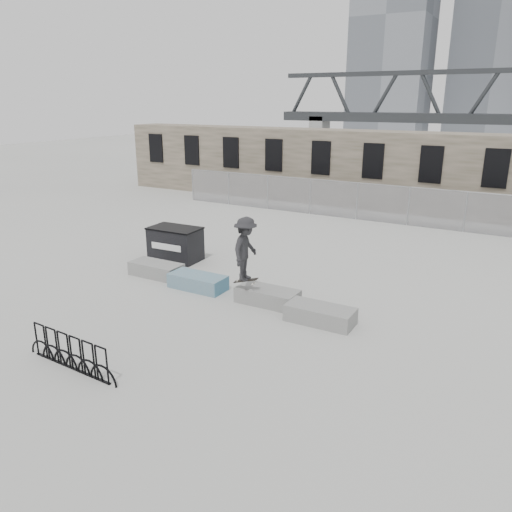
{
  "coord_description": "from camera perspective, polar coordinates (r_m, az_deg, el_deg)",
  "views": [
    {
      "loc": [
        8.4,
        -13.33,
        6.25
      ],
      "look_at": [
        0.61,
        0.37,
        1.3
      ],
      "focal_mm": 35.0,
      "sensor_mm": 36.0,
      "label": 1
    }
  ],
  "objects": [
    {
      "name": "planter_center_right",
      "position": [
        15.98,
        1.32,
        -4.54
      ],
      "size": [
        2.0,
        0.9,
        0.5
      ],
      "color": "gray",
      "rests_on": "ground"
    },
    {
      "name": "planter_offset",
      "position": [
        14.78,
        7.35,
        -6.57
      ],
      "size": [
        2.0,
        0.9,
        0.5
      ],
      "color": "gray",
      "rests_on": "ground"
    },
    {
      "name": "ground",
      "position": [
        16.95,
        -2.41,
        -4.21
      ],
      "size": [
        120.0,
        120.0,
        0.0
      ],
      "primitive_type": "plane",
      "color": "#B6B6B1",
      "rests_on": "ground"
    },
    {
      "name": "planter_far_left",
      "position": [
        18.81,
        -11.33,
        -1.44
      ],
      "size": [
        2.0,
        0.9,
        0.5
      ],
      "color": "gray",
      "rests_on": "ground"
    },
    {
      "name": "skyline_towers",
      "position": [
        108.54,
        26.72,
        23.45
      ],
      "size": [
        58.0,
        28.0,
        48.0
      ],
      "color": "slate",
      "rests_on": "ground"
    },
    {
      "name": "dumpster",
      "position": [
        20.44,
        -9.19,
        1.41
      ],
      "size": [
        2.1,
        1.33,
        1.35
      ],
      "rotation": [
        0.0,
        0.0,
        0.04
      ],
      "color": "black",
      "rests_on": "ground"
    },
    {
      "name": "planter_center_left",
      "position": [
        17.33,
        -6.66,
        -2.87
      ],
      "size": [
        2.0,
        0.9,
        0.5
      ],
      "color": "teal",
      "rests_on": "ground"
    },
    {
      "name": "stone_wall",
      "position": [
        31.0,
        13.84,
        9.54
      ],
      "size": [
        36.0,
        2.58,
        4.5
      ],
      "color": "#635949",
      "rests_on": "ground"
    },
    {
      "name": "skateboarder",
      "position": [
        15.44,
        -1.19,
        0.81
      ],
      "size": [
        0.9,
        1.38,
        2.16
      ],
      "rotation": [
        0.0,
        0.0,
        1.69
      ],
      "color": "#252527",
      "rests_on": "ground"
    },
    {
      "name": "chainlink_fence",
      "position": [
        27.66,
        11.47,
        6.23
      ],
      "size": [
        22.06,
        0.06,
        2.02
      ],
      "color": "gray",
      "rests_on": "ground"
    },
    {
      "name": "bike_rack",
      "position": [
        13.02,
        -20.49,
        -10.29
      ],
      "size": [
        3.14,
        0.21,
        0.9
      ],
      "rotation": [
        0.0,
        0.0,
        -0.05
      ],
      "color": "black",
      "rests_on": "ground"
    }
  ]
}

